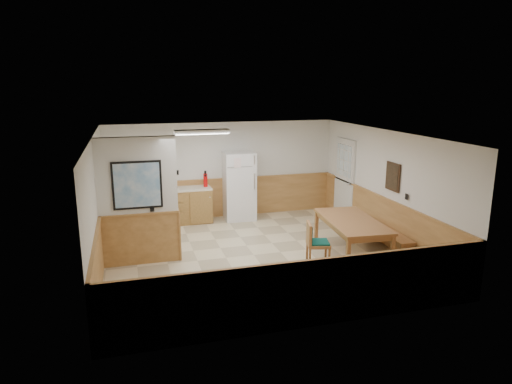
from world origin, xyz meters
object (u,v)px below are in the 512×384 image
object	(u,v)px
fire_extinguisher	(205,180)
dining_bench	(389,236)
refrigerator	(239,186)
soap_bottle	(138,186)
dining_chair	(314,240)
dining_table	(352,224)

from	to	relation	value
fire_extinguisher	dining_bench	bearing A→B (deg)	-47.48
refrigerator	soap_bottle	distance (m)	2.55
dining_bench	dining_chair	bearing A→B (deg)	-169.34
dining_chair	soap_bottle	distance (m)	4.77
dining_bench	dining_chair	xyz separation A→B (m)	(-1.81, -0.22, 0.15)
refrigerator	dining_table	size ratio (longest dim) A/B	0.85
dining_table	dining_bench	size ratio (longest dim) A/B	1.35
dining_chair	fire_extinguisher	world-z (taller)	fire_extinguisher
fire_extinguisher	soap_bottle	xyz separation A→B (m)	(-1.68, -0.00, -0.07)
refrigerator	fire_extinguisher	distance (m)	0.89
dining_bench	fire_extinguisher	xyz separation A→B (m)	(-3.32, 3.29, 0.74)
dining_table	fire_extinguisher	size ratio (longest dim) A/B	5.07
refrigerator	dining_bench	size ratio (longest dim) A/B	1.15
refrigerator	soap_bottle	bearing A→B (deg)	-179.42
dining_table	soap_bottle	bearing A→B (deg)	147.28
refrigerator	fire_extinguisher	xyz separation A→B (m)	(-0.86, 0.07, 0.20)
refrigerator	dining_chair	bearing A→B (deg)	-77.17
refrigerator	fire_extinguisher	world-z (taller)	refrigerator
dining_chair	soap_bottle	size ratio (longest dim) A/B	3.75
refrigerator	dining_table	distance (m)	3.54
dining_chair	dining_bench	bearing A→B (deg)	20.81
dining_chair	fire_extinguisher	distance (m)	3.87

